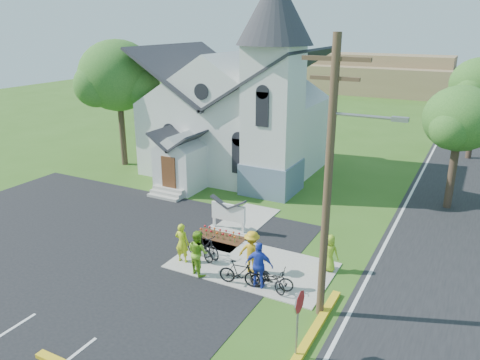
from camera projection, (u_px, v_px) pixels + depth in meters
The scene contains 23 objects.
ground at pixel (217, 263), 20.99m from camera, with size 120.00×120.00×0.00m, color #345C1A.
parking_lot at pixel (70, 248), 22.40m from camera, with size 20.00×16.00×0.02m, color black.
road at pixel (477, 195), 29.14m from camera, with size 8.00×90.00×0.02m, color black.
sidewalk at pixel (252, 265), 20.74m from camera, with size 7.00×4.00×0.05m, color gray.
church at pixel (239, 99), 32.18m from camera, with size 12.35×12.00×13.00m.
church_sign at pixel (228, 213), 23.87m from camera, with size 2.20×0.40×1.70m.
flower_bed at pixel (220, 237), 23.44m from camera, with size 2.60×1.10×0.07m, color #3A1B0F.
utility_pole at pixel (330, 176), 15.63m from camera, with size 3.45×0.28×10.00m.
stop_sign at pixel (299, 311), 14.50m from camera, with size 0.11×0.76×2.48m.
tree_lot_corner at pixel (118, 76), 33.42m from camera, with size 5.60×5.60×9.15m.
tree_road_near at pixel (460, 119), 25.62m from camera, with size 4.00×4.00×7.05m.
tree_road_mid at pixel (480, 84), 35.27m from camera, with size 4.40×4.40×7.80m.
distant_hills at pixel (439, 82), 66.00m from camera, with size 61.00×10.00×5.60m.
cyclist_0 at pixel (182, 243), 20.78m from camera, with size 0.67×0.44×1.83m, color #B8CF18.
bike_0 at pixel (200, 249), 21.18m from camera, with size 0.63×1.79×0.94m, color black.
cyclist_1 at pixel (198, 252), 19.75m from camera, with size 0.96×0.75×1.98m, color #75B221.
bike_1 at pixel (205, 245), 21.33m from camera, with size 0.53×1.88×1.13m, color black.
cyclist_2 at pixel (259, 265), 18.70m from camera, with size 1.16×0.48×1.98m, color blue.
bike_2 at pixel (272, 279), 18.72m from camera, with size 0.62×1.79×0.94m, color black.
cyclist_3 at pixel (252, 252), 19.91m from camera, with size 1.21×0.70×1.88m, color gold.
bike_3 at pixel (240, 273), 19.02m from camera, with size 0.50×1.78×1.07m, color black.
cyclist_4 at pixel (329, 253), 20.06m from camera, with size 0.81×0.53×1.66m, color #93BE23.
bike_4 at pixel (270, 279), 18.76m from camera, with size 0.60×1.73×0.91m, color black.
Camera 1 is at (9.61, -16.04, 10.29)m, focal length 35.00 mm.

